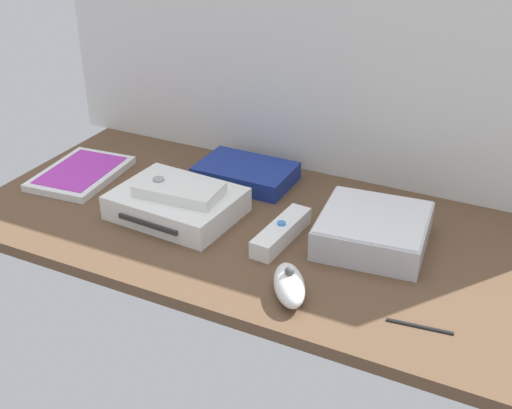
% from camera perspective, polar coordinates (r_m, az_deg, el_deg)
% --- Properties ---
extents(ground_plane, '(1.00, 0.48, 0.02)m').
position_cam_1_polar(ground_plane, '(1.15, 0.00, -2.19)').
color(ground_plane, brown).
rests_on(ground_plane, ground).
extents(back_wall, '(1.10, 0.01, 0.64)m').
position_cam_1_polar(back_wall, '(1.24, 5.30, 16.50)').
color(back_wall, silver).
rests_on(back_wall, ground).
extents(game_console, '(0.22, 0.17, 0.04)m').
position_cam_1_polar(game_console, '(1.17, -6.80, 0.08)').
color(game_console, white).
rests_on(game_console, ground_plane).
extents(mini_computer, '(0.19, 0.19, 0.05)m').
position_cam_1_polar(mini_computer, '(1.09, 10.01, -2.17)').
color(mini_computer, silver).
rests_on(mini_computer, ground_plane).
extents(game_case, '(0.15, 0.20, 0.02)m').
position_cam_1_polar(game_case, '(1.35, -14.76, 2.60)').
color(game_case, white).
rests_on(game_case, ground_plane).
extents(network_router, '(0.18, 0.12, 0.03)m').
position_cam_1_polar(network_router, '(1.28, -0.88, 2.68)').
color(network_router, navy).
rests_on(network_router, ground_plane).
extents(remote_wand, '(0.05, 0.15, 0.03)m').
position_cam_1_polar(remote_wand, '(1.09, 2.18, -2.39)').
color(remote_wand, white).
rests_on(remote_wand, ground_plane).
extents(remote_nunchuk, '(0.09, 0.11, 0.05)m').
position_cam_1_polar(remote_nunchuk, '(0.96, 2.86, -6.89)').
color(remote_nunchuk, white).
rests_on(remote_nunchuk, ground_plane).
extents(remote_classic_pad, '(0.15, 0.09, 0.02)m').
position_cam_1_polar(remote_classic_pad, '(1.15, -6.60, 1.28)').
color(remote_classic_pad, white).
rests_on(remote_classic_pad, game_console).
extents(stylus_pen, '(0.09, 0.02, 0.01)m').
position_cam_1_polar(stylus_pen, '(0.94, 13.87, -10.00)').
color(stylus_pen, black).
rests_on(stylus_pen, ground_plane).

